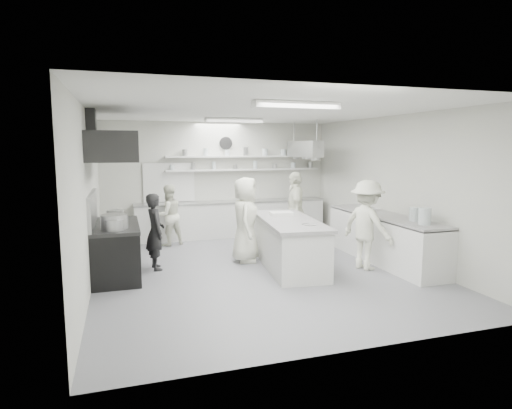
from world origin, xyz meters
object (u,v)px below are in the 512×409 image
object	(u,v)px
back_counter	(232,219)
right_counter	(384,239)
prep_island	(289,244)
cook_stove	(155,232)
stove	(116,252)
cook_back	(168,215)

from	to	relation	value
back_counter	right_counter	bearing A→B (deg)	-55.35
prep_island	cook_stove	distance (m)	2.60
back_counter	cook_stove	bearing A→B (deg)	-130.20
stove	prep_island	bearing A→B (deg)	-7.47
stove	cook_stove	size ratio (longest dim) A/B	1.22
back_counter	right_counter	size ratio (longest dim) A/B	1.52
back_counter	cook_back	xyz separation A→B (m)	(-1.73, -0.58, 0.27)
cook_stove	prep_island	bearing A→B (deg)	-111.85
prep_island	cook_back	size ratio (longest dim) A/B	1.68
cook_back	stove	bearing A→B (deg)	41.67
stove	cook_back	xyz separation A→B (m)	(1.17, 2.22, 0.28)
cook_stove	back_counter	bearing A→B (deg)	-47.63
stove	cook_back	distance (m)	2.53
stove	right_counter	world-z (taller)	right_counter
right_counter	cook_back	world-z (taller)	cook_back
cook_stove	cook_back	distance (m)	2.05
back_counter	right_counter	distance (m)	4.13
right_counter	prep_island	distance (m)	2.04
stove	prep_island	xyz separation A→B (m)	(3.22, -0.42, 0.00)
back_counter	cook_stove	world-z (taller)	cook_stove
stove	cook_stove	xyz separation A→B (m)	(0.72, 0.22, 0.29)
prep_island	cook_stove	size ratio (longest dim) A/B	1.67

